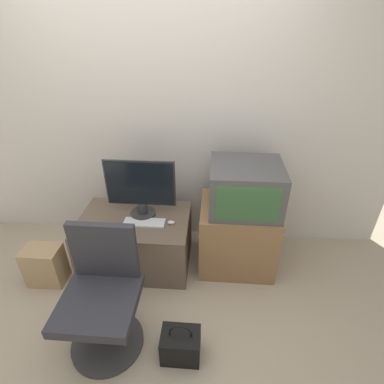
# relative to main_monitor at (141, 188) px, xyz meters

# --- Properties ---
(ground_plane) EXTENTS (12.00, 12.00, 0.00)m
(ground_plane) POSITION_rel_main_monitor_xyz_m (0.07, -0.89, -0.77)
(ground_plane) COLOR tan
(wall_back) EXTENTS (4.40, 0.05, 2.60)m
(wall_back) POSITION_rel_main_monitor_xyz_m (0.07, 0.43, 0.53)
(wall_back) COLOR beige
(wall_back) RESTS_ON ground_plane
(desk) EXTENTS (0.96, 0.63, 0.50)m
(desk) POSITION_rel_main_monitor_xyz_m (-0.07, -0.08, -0.52)
(desk) COLOR brown
(desk) RESTS_ON ground_plane
(side_stand) EXTENTS (0.66, 0.57, 0.62)m
(side_stand) POSITION_rel_main_monitor_xyz_m (0.85, 0.00, -0.46)
(side_stand) COLOR olive
(side_stand) RESTS_ON ground_plane
(main_monitor) EXTENTS (0.60, 0.22, 0.52)m
(main_monitor) POSITION_rel_main_monitor_xyz_m (0.00, 0.00, 0.00)
(main_monitor) COLOR #2D2D2D
(main_monitor) RESTS_ON desk
(keyboard) EXTENTS (0.35, 0.12, 0.01)m
(keyboard) POSITION_rel_main_monitor_xyz_m (0.04, -0.13, -0.26)
(keyboard) COLOR silver
(keyboard) RESTS_ON desk
(mouse) EXTENTS (0.06, 0.04, 0.03)m
(mouse) POSITION_rel_main_monitor_xyz_m (0.27, -0.13, -0.25)
(mouse) COLOR silver
(mouse) RESTS_ON desk
(crt_tv) EXTENTS (0.58, 0.52, 0.39)m
(crt_tv) POSITION_rel_main_monitor_xyz_m (0.88, -0.01, 0.05)
(crt_tv) COLOR #474747
(crt_tv) RESTS_ON side_stand
(office_chair) EXTENTS (0.51, 0.51, 0.90)m
(office_chair) POSITION_rel_main_monitor_xyz_m (-0.10, -0.85, -0.36)
(office_chair) COLOR #333333
(office_chair) RESTS_ON ground_plane
(cardboard_box_lower) EXTENTS (0.31, 0.21, 0.36)m
(cardboard_box_lower) POSITION_rel_main_monitor_xyz_m (-0.80, -0.37, -0.59)
(cardboard_box_lower) COLOR #A3845B
(cardboard_box_lower) RESTS_ON ground_plane
(handbag) EXTENTS (0.26, 0.19, 0.32)m
(handbag) POSITION_rel_main_monitor_xyz_m (0.43, -0.96, -0.65)
(handbag) COLOR black
(handbag) RESTS_ON ground_plane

